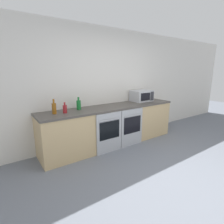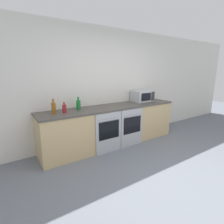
{
  "view_description": "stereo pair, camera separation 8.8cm",
  "coord_description": "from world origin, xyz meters",
  "px_view_note": "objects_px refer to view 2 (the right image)",
  "views": [
    {
      "loc": [
        -2.17,
        -1.37,
        1.66
      ],
      "look_at": [
        -0.0,
        1.75,
        0.75
      ],
      "focal_mm": 28.0,
      "sensor_mm": 36.0,
      "label": 1
    },
    {
      "loc": [
        -2.1,
        -1.42,
        1.66
      ],
      "look_at": [
        -0.0,
        1.75,
        0.75
      ],
      "focal_mm": 28.0,
      "sensor_mm": 36.0,
      "label": 2
    }
  ],
  "objects_px": {
    "bottle_green": "(78,104)",
    "bottle_red": "(64,109)",
    "microwave": "(142,96)",
    "bottle_amber": "(54,108)",
    "oven_left": "(109,133)",
    "oven_right": "(132,127)"
  },
  "relations": [
    {
      "from": "bottle_green",
      "to": "bottle_red",
      "type": "xyz_separation_m",
      "value": [
        -0.34,
        -0.14,
        -0.02
      ]
    },
    {
      "from": "bottle_red",
      "to": "bottle_amber",
      "type": "height_order",
      "value": "bottle_amber"
    },
    {
      "from": "oven_right",
      "to": "bottle_amber",
      "type": "distance_m",
      "value": 1.71
    },
    {
      "from": "microwave",
      "to": "bottle_amber",
      "type": "height_order",
      "value": "microwave"
    },
    {
      "from": "oven_right",
      "to": "bottle_red",
      "type": "distance_m",
      "value": 1.52
    },
    {
      "from": "bottle_amber",
      "to": "bottle_red",
      "type": "bearing_deg",
      "value": -14.43
    },
    {
      "from": "microwave",
      "to": "bottle_green",
      "type": "relative_size",
      "value": 2.06
    },
    {
      "from": "oven_right",
      "to": "bottle_amber",
      "type": "bearing_deg",
      "value": 166.91
    },
    {
      "from": "oven_left",
      "to": "microwave",
      "type": "height_order",
      "value": "microwave"
    },
    {
      "from": "oven_right",
      "to": "oven_left",
      "type": "bearing_deg",
      "value": 180.0
    },
    {
      "from": "microwave",
      "to": "bottle_green",
      "type": "distance_m",
      "value": 1.75
    },
    {
      "from": "microwave",
      "to": "oven_right",
      "type": "bearing_deg",
      "value": -147.23
    },
    {
      "from": "oven_right",
      "to": "bottle_red",
      "type": "bearing_deg",
      "value": 167.09
    },
    {
      "from": "oven_left",
      "to": "bottle_amber",
      "type": "distance_m",
      "value": 1.17
    },
    {
      "from": "oven_right",
      "to": "bottle_green",
      "type": "distance_m",
      "value": 1.27
    },
    {
      "from": "oven_left",
      "to": "oven_right",
      "type": "bearing_deg",
      "value": 0.0
    },
    {
      "from": "bottle_red",
      "to": "oven_right",
      "type": "bearing_deg",
      "value": -12.91
    },
    {
      "from": "oven_left",
      "to": "bottle_red",
      "type": "height_order",
      "value": "bottle_red"
    },
    {
      "from": "microwave",
      "to": "oven_left",
      "type": "bearing_deg",
      "value": -160.94
    },
    {
      "from": "oven_left",
      "to": "bottle_green",
      "type": "xyz_separation_m",
      "value": [
        -0.44,
        0.46,
        0.56
      ]
    },
    {
      "from": "oven_right",
      "to": "bottle_red",
      "type": "height_order",
      "value": "bottle_red"
    },
    {
      "from": "oven_right",
      "to": "bottle_green",
      "type": "relative_size",
      "value": 3.34
    }
  ]
}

